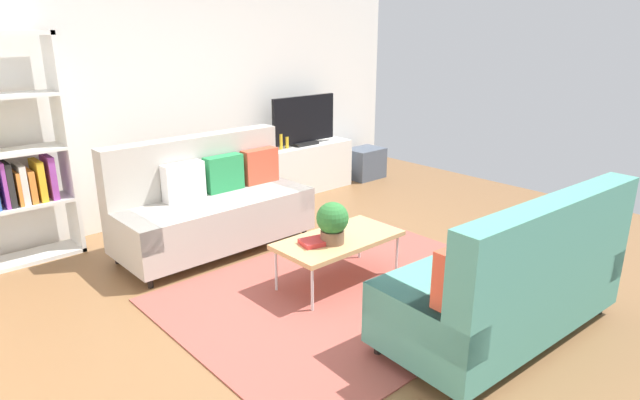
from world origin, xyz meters
TOP-DOWN VIEW (x-y plane):
  - ground_plane at (0.00, 0.00)m, footprint 7.68×7.68m
  - wall_far at (0.00, 2.80)m, footprint 6.40×0.12m
  - area_rug at (-0.11, -0.05)m, footprint 2.90×2.20m
  - couch_beige at (-0.45, 1.57)m, footprint 1.91×0.86m
  - couch_green at (0.22, -1.27)m, footprint 1.94×0.94m
  - coffee_table at (-0.06, 0.15)m, footprint 1.10×0.56m
  - tv_console at (1.49, 2.46)m, footprint 1.40×0.44m
  - tv at (1.49, 2.44)m, footprint 1.00×0.20m
  - storage_trunk at (2.59, 2.36)m, footprint 0.52×0.40m
  - potted_plant at (-0.18, 0.10)m, footprint 0.27×0.27m
  - table_book_0 at (-0.30, 0.18)m, footprint 0.28×0.23m
  - vase_0 at (0.91, 2.51)m, footprint 0.12×0.12m
  - bottle_0 at (1.09, 2.42)m, footprint 0.05×0.05m
  - bottle_1 at (1.19, 2.42)m, footprint 0.05×0.05m

SIDE VIEW (x-z plane):
  - ground_plane at x=0.00m, z-range 0.00..0.00m
  - area_rug at x=-0.11m, z-range 0.00..0.01m
  - storage_trunk at x=2.59m, z-range 0.00..0.44m
  - tv_console at x=1.49m, z-range 0.00..0.64m
  - coffee_table at x=-0.06m, z-range 0.18..0.60m
  - table_book_0 at x=-0.30m, z-range 0.42..0.46m
  - couch_green at x=0.22m, z-range -0.10..1.00m
  - couch_beige at x=-0.45m, z-range -0.10..1.00m
  - potted_plant at x=-0.18m, z-range 0.43..0.78m
  - bottle_1 at x=1.19m, z-range 0.64..0.79m
  - vase_0 at x=0.91m, z-range 0.64..0.81m
  - bottle_0 at x=1.09m, z-range 0.64..0.84m
  - tv at x=1.49m, z-range 0.63..1.27m
  - wall_far at x=0.00m, z-range 0.00..2.90m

